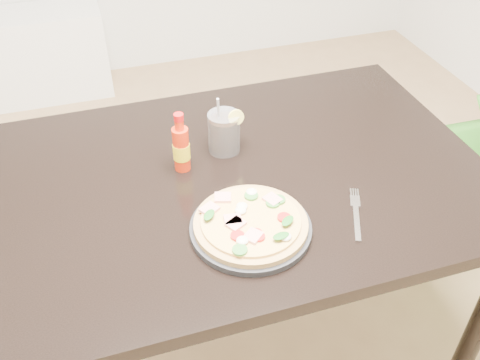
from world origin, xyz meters
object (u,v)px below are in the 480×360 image
object	(u,v)px
plate	(251,228)
pizza	(251,222)
dining_table	(227,199)
cola_cup	(224,133)
hot_sauce_bottle	(181,148)
fork	(356,212)

from	to	relation	value
plate	pizza	bearing A→B (deg)	96.67
dining_table	cola_cup	size ratio (longest dim) A/B	7.85
hot_sauce_bottle	fork	distance (m)	0.48
dining_table	cola_cup	distance (m)	0.18
pizza	hot_sauce_bottle	distance (m)	0.30
plate	pizza	size ratio (longest dim) A/B	1.07
hot_sauce_bottle	dining_table	bearing A→B (deg)	-33.72
pizza	fork	xyz separation A→B (m)	(0.27, -0.02, -0.02)
pizza	plate	bearing A→B (deg)	-83.33
pizza	hot_sauce_bottle	world-z (taller)	hot_sauce_bottle
pizza	fork	distance (m)	0.27
dining_table	plate	distance (m)	0.23
hot_sauce_bottle	fork	bearing A→B (deg)	-39.72
dining_table	hot_sauce_bottle	bearing A→B (deg)	146.28
dining_table	fork	distance (m)	0.36
plate	cola_cup	distance (m)	0.34
dining_table	cola_cup	world-z (taller)	cola_cup
fork	cola_cup	bearing A→B (deg)	147.60
plate	hot_sauce_bottle	world-z (taller)	hot_sauce_bottle
dining_table	pizza	size ratio (longest dim) A/B	5.22
dining_table	pizza	bearing A→B (deg)	-91.03
dining_table	plate	xyz separation A→B (m)	(-0.00, -0.21, 0.09)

